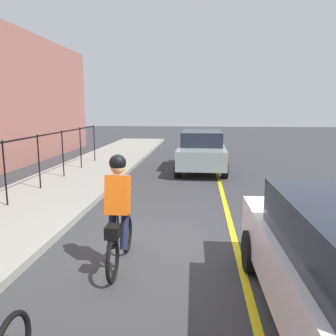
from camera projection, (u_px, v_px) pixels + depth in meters
ground_plane at (149, 248)px, 6.17m from camera, size 80.00×80.00×0.00m
lane_line_centre at (237, 251)px, 6.02m from camera, size 36.00×0.12×0.01m
cyclist_lead at (119, 213)px, 5.25m from camera, size 1.71×0.36×1.83m
parked_sedan_rear at (202, 150)px, 13.69m from camera, size 4.42×1.95×1.58m
traffic_cone_near at (114, 183)px, 9.81m from camera, size 0.36×0.36×0.70m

